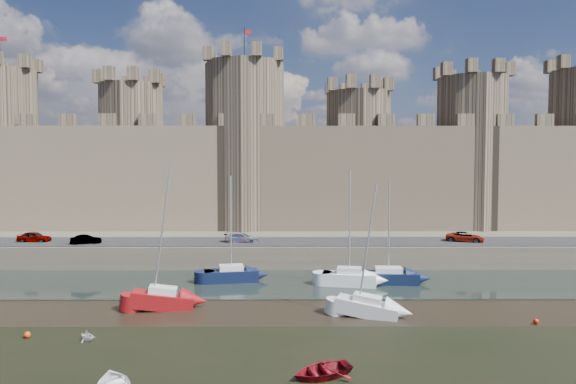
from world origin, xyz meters
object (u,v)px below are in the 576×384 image
(car_1, at_px, (86,240))
(sailboat_5, at_px, (367,306))
(sailboat_3, at_px, (388,276))
(car_3, at_px, (465,237))
(sailboat_4, at_px, (163,299))
(sailboat_2, at_px, (349,277))
(car_0, at_px, (34,237))
(sailboat_1, at_px, (231,274))
(car_2, at_px, (242,238))

(car_1, relative_size, sailboat_5, 0.33)
(sailboat_3, bearing_deg, car_1, 169.97)
(car_3, xyz_separation_m, sailboat_4, (-30.19, -18.31, -2.28))
(car_1, xyz_separation_m, sailboat_3, (31.98, -8.48, -2.28))
(sailboat_5, bearing_deg, sailboat_3, 86.94)
(sailboat_2, relative_size, sailboat_5, 1.08)
(car_0, bearing_deg, car_3, -86.82)
(car_0, relative_size, car_3, 0.87)
(car_1, relative_size, sailboat_3, 0.33)
(car_0, relative_size, sailboat_4, 0.33)
(car_0, height_order, car_1, car_0)
(car_0, distance_m, sailboat_2, 36.37)
(car_3, bearing_deg, car_1, 112.01)
(car_0, relative_size, sailboat_3, 0.37)
(car_0, distance_m, sailboat_3, 39.83)
(sailboat_3, xyz_separation_m, sailboat_5, (-3.66, -10.32, -0.04))
(car_0, relative_size, sailboat_1, 0.36)
(car_1, height_order, sailboat_4, sailboat_4)
(sailboat_2, bearing_deg, car_1, 172.38)
(car_3, relative_size, sailboat_2, 0.39)
(sailboat_1, bearing_deg, car_0, 148.37)
(sailboat_3, bearing_deg, car_2, 151.67)
(car_0, distance_m, sailboat_4, 26.54)
(sailboat_2, bearing_deg, car_3, 47.26)
(car_0, bearing_deg, car_1, -100.25)
(sailboat_3, bearing_deg, sailboat_1, -178.24)
(sailboat_1, xyz_separation_m, sailboat_4, (-4.40, -9.13, -0.00))
(car_1, xyz_separation_m, sailboat_1, (16.94, -7.67, -2.23))
(car_3, distance_m, sailboat_2, 18.31)
(sailboat_2, distance_m, sailboat_4, 17.30)
(car_2, distance_m, sailboat_4, 18.70)
(car_0, xyz_separation_m, sailboat_3, (38.47, -10.03, -2.36))
(car_2, height_order, sailboat_4, sailboat_4)
(car_1, relative_size, sailboat_4, 0.29)
(car_2, bearing_deg, sailboat_2, -129.85)
(sailboat_2, bearing_deg, sailboat_3, 23.05)
(car_2, relative_size, sailboat_4, 0.35)
(sailboat_1, xyz_separation_m, sailboat_5, (11.38, -11.13, -0.08))
(sailboat_2, relative_size, sailboat_4, 0.96)
(sailboat_1, relative_size, sailboat_4, 0.91)
(sailboat_1, bearing_deg, sailboat_2, -18.48)
(car_3, bearing_deg, car_0, 109.94)
(car_3, xyz_separation_m, sailboat_5, (-14.42, -20.31, -2.36))
(sailboat_2, height_order, sailboat_5, sailboat_2)
(car_2, xyz_separation_m, sailboat_3, (14.76, -9.64, -2.30))
(car_1, height_order, sailboat_3, sailboat_3)
(sailboat_1, relative_size, sailboat_3, 1.05)
(car_1, distance_m, sailboat_4, 21.09)
(sailboat_1, xyz_separation_m, sailboat_3, (15.04, -0.80, -0.04))
(car_1, height_order, car_3, car_3)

